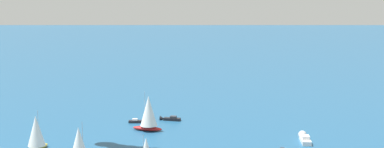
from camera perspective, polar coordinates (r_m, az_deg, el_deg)
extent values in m
cylinder|color=#B2B2B7|center=(136.11, -13.17, -7.88)|extent=(0.14, 0.14, 10.75)
cone|color=white|center=(135.80, -13.61, -8.17)|extent=(5.33, 5.33, 9.14)
ellipsoid|color=#B21E1E|center=(168.28, -5.45, -6.61)|extent=(8.70, 10.74, 1.53)
cylinder|color=#B2B2B7|center=(166.87, -5.75, -4.25)|extent=(0.14, 0.14, 12.56)
cone|color=white|center=(166.53, -5.30, -4.50)|extent=(8.35, 8.35, 10.68)
cube|color=black|center=(181.79, -2.44, -5.52)|extent=(5.53, 6.47, 1.04)
cone|color=black|center=(182.88, -3.64, -5.44)|extent=(2.66, 2.57, 2.08)
cube|color=#38383D|center=(181.44, -2.29, -5.25)|extent=(2.69, 2.82, 0.78)
cube|color=white|center=(158.07, 13.62, -7.84)|extent=(8.32, 8.24, 1.42)
cone|color=white|center=(163.24, 13.34, -7.31)|extent=(3.61, 3.62, 2.84)
cube|color=silver|center=(157.10, 13.67, -7.47)|extent=(3.81, 3.80, 1.06)
cube|color=black|center=(179.57, -6.83, -5.77)|extent=(5.43, 4.86, 0.89)
cone|color=black|center=(179.28, -5.74, -5.78)|extent=(2.22, 2.27, 1.77)
cube|color=silver|center=(179.42, -6.97, -5.53)|extent=(2.40, 2.32, 0.67)
ellipsoid|color=gold|center=(153.30, -18.25, -8.57)|extent=(9.48, 7.53, 1.34)
cylinder|color=#B2B2B7|center=(152.22, -18.20, -6.26)|extent=(0.14, 0.14, 11.03)
cone|color=white|center=(151.41, -18.45, -6.57)|extent=(7.31, 7.31, 9.38)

